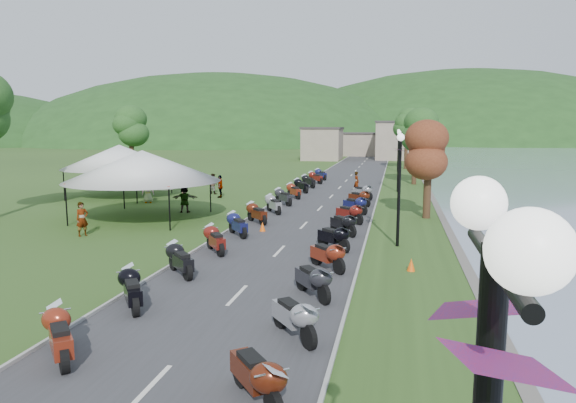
# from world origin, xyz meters

# --- Properties ---
(road) EXTENTS (7.00, 120.00, 0.02)m
(road) POSITION_xyz_m (0.00, 40.00, 0.01)
(road) COLOR #3A3A3D
(road) RESTS_ON ground
(hills_backdrop) EXTENTS (360.00, 120.00, 76.00)m
(hills_backdrop) POSITION_xyz_m (0.00, 200.00, 0.00)
(hills_backdrop) COLOR #285621
(hills_backdrop) RESTS_ON ground
(far_building) EXTENTS (18.00, 16.00, 5.00)m
(far_building) POSITION_xyz_m (-2.00, 85.00, 2.50)
(far_building) COLOR gray
(far_building) RESTS_ON ground
(moto_row_left) EXTENTS (2.60, 54.30, 1.10)m
(moto_row_left) POSITION_xyz_m (-2.65, 20.38, 0.55)
(moto_row_left) COLOR #331411
(moto_row_left) RESTS_ON ground
(moto_row_right) EXTENTS (2.60, 31.46, 1.10)m
(moto_row_right) POSITION_xyz_m (2.33, 18.44, 0.55)
(moto_row_right) COLOR #331411
(moto_row_right) RESTS_ON ground
(vendor_tent_main) EXTENTS (6.00, 6.00, 4.00)m
(vendor_tent_main) POSITION_xyz_m (-9.58, 22.27, 2.00)
(vendor_tent_main) COLOR white
(vendor_tent_main) RESTS_ON ground
(vendor_tent_side) EXTENTS (5.73, 5.73, 4.00)m
(vendor_tent_side) POSITION_xyz_m (-15.81, 30.51, 2.00)
(vendor_tent_side) COLOR white
(vendor_tent_side) RESTS_ON ground
(tree_lakeside) EXTENTS (2.32, 2.32, 6.46)m
(tree_lakeside) POSITION_xyz_m (6.67, 25.71, 3.23)
(tree_lakeside) COLOR #306426
(tree_lakeside) RESTS_ON ground
(pedestrian_a) EXTENTS (0.71, 0.76, 1.70)m
(pedestrian_a) POSITION_xyz_m (-10.20, 17.09, 0.00)
(pedestrian_a) COLOR slate
(pedestrian_a) RESTS_ON ground
(pedestrian_b) EXTENTS (0.90, 0.67, 1.64)m
(pedestrian_b) POSITION_xyz_m (-9.50, 33.64, 0.00)
(pedestrian_b) COLOR slate
(pedestrian_b) RESTS_ON ground
(pedestrian_c) EXTENTS (0.69, 1.13, 1.64)m
(pedestrian_c) POSITION_xyz_m (-10.39, 29.94, 0.00)
(pedestrian_c) COLOR slate
(pedestrian_c) RESTS_ON ground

